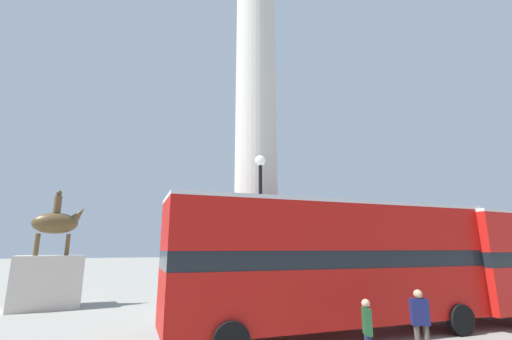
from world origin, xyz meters
The scene contains 7 objects.
ground_plane centered at (0.00, 0.00, 0.00)m, with size 200.00×200.00×0.00m, color gray.
monument_column centered at (0.00, 0.00, 7.49)m, with size 5.75×5.75×21.76m.
bus_a centered at (0.83, -5.31, 2.43)m, with size 11.54×3.02×4.40m.
equestrian_statue centered at (-9.27, 4.47, 1.69)m, with size 3.28×2.55×5.80m.
street_lamp centered at (-1.28, -3.76, 3.48)m, with size 0.41×0.41×6.37m.
pedestrian_near_lamp centered at (1.53, -8.16, 0.99)m, with size 0.50×0.34×1.75m.
pedestrian_by_plinth centered at (-0.25, -8.23, 0.88)m, with size 0.34×0.45×1.61m.
Camera 1 is at (-6.09, -15.68, 2.85)m, focal length 24.00 mm.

